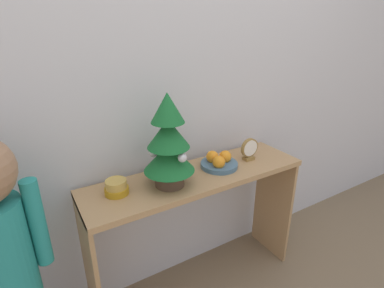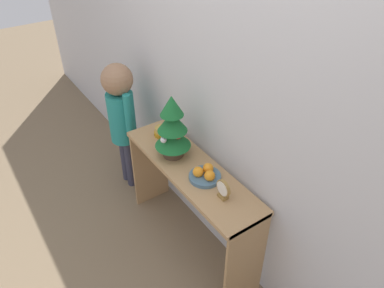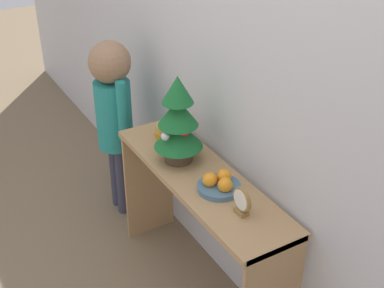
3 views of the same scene
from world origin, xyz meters
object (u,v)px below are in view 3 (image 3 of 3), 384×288
object	(u,v)px
fruit_bowl	(219,184)
singing_bowl	(165,131)
child_figure	(113,105)
mini_tree	(178,121)
desk_clock	(242,202)

from	to	relation	value
fruit_bowl	singing_bowl	world-z (taller)	fruit_bowl
child_figure	singing_bowl	bearing A→B (deg)	11.83
mini_tree	desk_clock	xyz separation A→B (m)	(0.52, 0.02, -0.16)
fruit_bowl	mini_tree	bearing A→B (deg)	-173.52
singing_bowl	desk_clock	distance (m)	0.77
child_figure	desk_clock	bearing A→B (deg)	3.11
mini_tree	desk_clock	bearing A→B (deg)	2.31
mini_tree	child_figure	size ratio (longest dim) A/B	0.39
singing_bowl	desk_clock	xyz separation A→B (m)	(0.77, -0.03, 0.03)
mini_tree	child_figure	distance (m)	0.76
fruit_bowl	singing_bowl	distance (m)	0.57
desk_clock	mini_tree	bearing A→B (deg)	-177.69
mini_tree	desk_clock	distance (m)	0.55
singing_bowl	child_figure	world-z (taller)	child_figure
fruit_bowl	desk_clock	world-z (taller)	desk_clock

